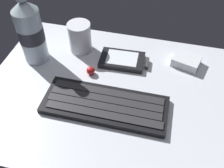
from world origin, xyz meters
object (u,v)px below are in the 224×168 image
at_px(trackball_mouse, 91,71).
at_px(juice_cup, 80,38).
at_px(water_bottle, 30,31).
at_px(keyboard, 105,105).
at_px(charger_block, 186,61).
at_px(handheld_device, 124,60).

bearing_deg(trackball_mouse, juice_cup, 122.46).
xyz_separation_m(water_bottle, trackball_mouse, (0.16, -0.02, -0.08)).
distance_m(keyboard, juice_cup, 0.23).
xyz_separation_m(juice_cup, charger_block, (0.30, 0.01, -0.03)).
height_order(charger_block, trackball_mouse, charger_block).
bearing_deg(juice_cup, trackball_mouse, -57.54).
relative_size(keyboard, handheld_device, 2.23).
bearing_deg(handheld_device, water_bottle, -170.31).
bearing_deg(juice_cup, water_bottle, -148.03).
height_order(handheld_device, water_bottle, water_bottle).
xyz_separation_m(keyboard, water_bottle, (-0.23, 0.12, 0.08)).
distance_m(juice_cup, charger_block, 0.30).
distance_m(juice_cup, trackball_mouse, 0.11).
distance_m(keyboard, handheld_device, 0.16).
relative_size(water_bottle, charger_block, 2.97).
bearing_deg(handheld_device, charger_block, 11.10).
bearing_deg(water_bottle, handheld_device, 9.69).
xyz_separation_m(handheld_device, charger_block, (0.16, 0.03, 0.00)).
distance_m(handheld_device, water_bottle, 0.26).
distance_m(keyboard, water_bottle, 0.27).
xyz_separation_m(keyboard, juice_cup, (-0.12, 0.19, 0.03)).
bearing_deg(keyboard, charger_block, 47.93).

